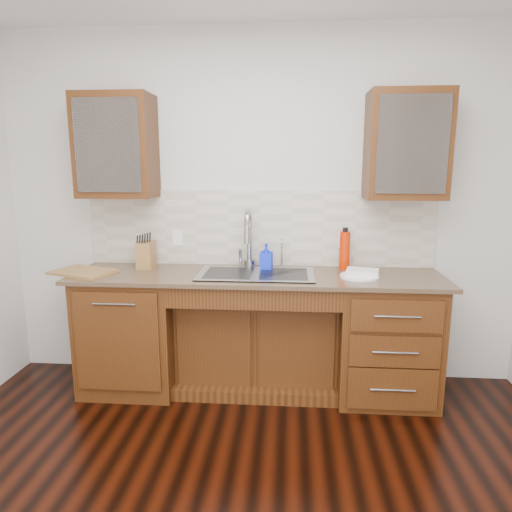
# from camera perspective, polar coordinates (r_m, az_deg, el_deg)

# --- Properties ---
(wall_back) EXTENTS (4.00, 0.10, 2.70)m
(wall_back) POSITION_cam_1_polar(r_m,az_deg,el_deg) (3.62, 0.49, 5.92)
(wall_back) COLOR silver
(wall_back) RESTS_ON ground
(base_cabinet_left) EXTENTS (0.70, 0.62, 0.88)m
(base_cabinet_left) POSITION_cam_1_polar(r_m,az_deg,el_deg) (3.67, -15.10, -9.02)
(base_cabinet_left) COLOR #593014
(base_cabinet_left) RESTS_ON ground
(base_cabinet_center) EXTENTS (1.20, 0.44, 0.70)m
(base_cabinet_center) POSITION_cam_1_polar(r_m,az_deg,el_deg) (3.60, 0.16, -10.58)
(base_cabinet_center) COLOR #593014
(base_cabinet_center) RESTS_ON ground
(base_cabinet_right) EXTENTS (0.70, 0.62, 0.88)m
(base_cabinet_right) POSITION_cam_1_polar(r_m,az_deg,el_deg) (3.54, 15.81, -9.83)
(base_cabinet_right) COLOR #593014
(base_cabinet_right) RESTS_ON ground
(countertop) EXTENTS (2.70, 0.65, 0.03)m
(countertop) POSITION_cam_1_polar(r_m,az_deg,el_deg) (3.33, 0.03, -2.53)
(countertop) COLOR #84705B
(countertop) RESTS_ON base_cabinet_left
(backsplash) EXTENTS (2.70, 0.02, 0.59)m
(backsplash) POSITION_cam_1_polar(r_m,az_deg,el_deg) (3.58, 0.42, 3.51)
(backsplash) COLOR beige
(backsplash) RESTS_ON wall_back
(sink) EXTENTS (0.84, 0.46, 0.19)m
(sink) POSITION_cam_1_polar(r_m,az_deg,el_deg) (3.33, 0.01, -3.76)
(sink) COLOR #9E9EA5
(sink) RESTS_ON countertop
(faucet) EXTENTS (0.04, 0.04, 0.40)m
(faucet) POSITION_cam_1_polar(r_m,az_deg,el_deg) (3.50, -0.84, 1.76)
(faucet) COLOR #999993
(faucet) RESTS_ON countertop
(filter_tap) EXTENTS (0.02, 0.02, 0.24)m
(filter_tap) POSITION_cam_1_polar(r_m,az_deg,el_deg) (3.51, 3.25, 0.44)
(filter_tap) COLOR #999993
(filter_tap) RESTS_ON countertop
(upper_cabinet_left) EXTENTS (0.55, 0.34, 0.75)m
(upper_cabinet_left) POSITION_cam_1_polar(r_m,az_deg,el_deg) (3.62, -17.04, 12.96)
(upper_cabinet_left) COLOR #593014
(upper_cabinet_left) RESTS_ON wall_back
(upper_cabinet_right) EXTENTS (0.55, 0.34, 0.75)m
(upper_cabinet_right) POSITION_cam_1_polar(r_m,az_deg,el_deg) (3.47, 18.28, 12.97)
(upper_cabinet_right) COLOR #593014
(upper_cabinet_right) RESTS_ON wall_back
(outlet_left) EXTENTS (0.08, 0.01, 0.12)m
(outlet_left) POSITION_cam_1_polar(r_m,az_deg,el_deg) (3.68, -9.76, 2.23)
(outlet_left) COLOR white
(outlet_left) RESTS_ON backsplash
(outlet_right) EXTENTS (0.08, 0.01, 0.12)m
(outlet_right) POSITION_cam_1_polar(r_m,az_deg,el_deg) (3.59, 10.81, 1.97)
(outlet_right) COLOR white
(outlet_right) RESTS_ON backsplash
(soap_bottle) EXTENTS (0.10, 0.10, 0.20)m
(soap_bottle) POSITION_cam_1_polar(r_m,az_deg,el_deg) (3.44, 1.28, -0.08)
(soap_bottle) COLOR #0E2AEF
(soap_bottle) RESTS_ON countertop
(water_bottle) EXTENTS (0.10, 0.10, 0.29)m
(water_bottle) POSITION_cam_1_polar(r_m,az_deg,el_deg) (3.52, 11.01, 0.68)
(water_bottle) COLOR red
(water_bottle) RESTS_ON countertop
(plate) EXTENTS (0.36, 0.36, 0.02)m
(plate) POSITION_cam_1_polar(r_m,az_deg,el_deg) (3.31, 12.81, -2.48)
(plate) COLOR white
(plate) RESTS_ON countertop
(dish_towel) EXTENTS (0.25, 0.20, 0.04)m
(dish_towel) POSITION_cam_1_polar(r_m,az_deg,el_deg) (3.34, 13.16, -1.95)
(dish_towel) COLOR white
(dish_towel) RESTS_ON plate
(knife_block) EXTENTS (0.11, 0.18, 0.20)m
(knife_block) POSITION_cam_1_polar(r_m,az_deg,el_deg) (3.61, -13.57, 0.15)
(knife_block) COLOR brown
(knife_block) RESTS_ON countertop
(cutting_board) EXTENTS (0.51, 0.43, 0.02)m
(cutting_board) POSITION_cam_1_polar(r_m,az_deg,el_deg) (3.59, -20.81, -1.85)
(cutting_board) COLOR #A87834
(cutting_board) RESTS_ON countertop
(cup_left_a) EXTENTS (0.14, 0.14, 0.10)m
(cup_left_a) POSITION_cam_1_polar(r_m,az_deg,el_deg) (3.64, -18.05, 12.09)
(cup_left_a) COLOR white
(cup_left_a) RESTS_ON upper_cabinet_left
(cup_left_b) EXTENTS (0.10, 0.10, 0.09)m
(cup_left_b) POSITION_cam_1_polar(r_m,az_deg,el_deg) (3.59, -16.02, 12.15)
(cup_left_b) COLOR white
(cup_left_b) RESTS_ON upper_cabinet_left
(cup_right_a) EXTENTS (0.14, 0.14, 0.09)m
(cup_right_a) POSITION_cam_1_polar(r_m,az_deg,el_deg) (3.44, 16.32, 12.20)
(cup_right_a) COLOR silver
(cup_right_a) RESTS_ON upper_cabinet_right
(cup_right_b) EXTENTS (0.15, 0.15, 0.10)m
(cup_right_b) POSITION_cam_1_polar(r_m,az_deg,el_deg) (3.48, 19.19, 12.11)
(cup_right_b) COLOR silver
(cup_right_b) RESTS_ON upper_cabinet_right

